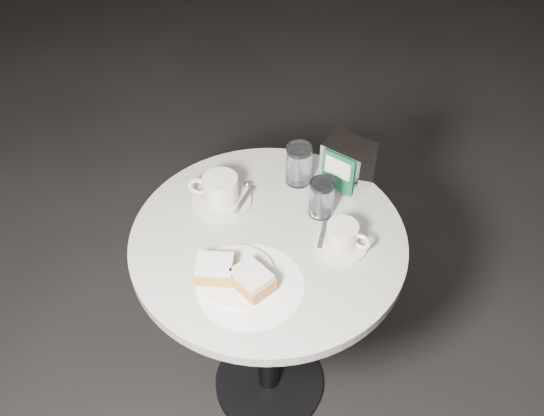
{
  "coord_description": "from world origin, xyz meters",
  "views": [
    {
      "loc": [
        0.5,
        -0.89,
        1.88
      ],
      "look_at": [
        0.0,
        0.02,
        0.83
      ],
      "focal_mm": 40.0,
      "sensor_mm": 36.0,
      "label": 1
    }
  ],
  "objects": [
    {
      "name": "water_glass_left",
      "position": [
        -0.03,
        0.22,
        0.8
      ],
      "size": [
        0.09,
        0.09,
        0.12
      ],
      "rotation": [
        0.0,
        0.0,
        0.39
      ],
      "color": "white",
      "rests_on": "cafe_table"
    },
    {
      "name": "sugar_spill",
      "position": [
        0.04,
        -0.15,
        0.75
      ],
      "size": [
        0.27,
        0.27,
        0.0
      ],
      "primitive_type": "cylinder",
      "rotation": [
        0.0,
        0.0,
        0.08
      ],
      "color": "white",
      "rests_on": "cafe_table"
    },
    {
      "name": "beignet_plate",
      "position": [
        -0.0,
        -0.16,
        0.77
      ],
      "size": [
        0.21,
        0.2,
        0.06
      ],
      "rotation": [
        0.0,
        0.0,
        0.11
      ],
      "color": "white",
      "rests_on": "cafe_table"
    },
    {
      "name": "napkin_dispenser",
      "position": [
        0.09,
        0.27,
        0.81
      ],
      "size": [
        0.13,
        0.11,
        0.14
      ],
      "rotation": [
        0.0,
        0.0,
        -0.13
      ],
      "color": "silver",
      "rests_on": "cafe_table"
    },
    {
      "name": "water_glass_right",
      "position": [
        0.08,
        0.14,
        0.8
      ],
      "size": [
        0.08,
        0.08,
        0.1
      ],
      "rotation": [
        0.0,
        0.0,
        -0.34
      ],
      "color": "silver",
      "rests_on": "cafe_table"
    },
    {
      "name": "ground",
      "position": [
        0.0,
        0.0,
        0.0
      ],
      "size": [
        7.0,
        7.0,
        0.0
      ],
      "primitive_type": "plane",
      "color": "black",
      "rests_on": "ground"
    },
    {
      "name": "coffee_cup_left",
      "position": [
        -0.17,
        0.05,
        0.78
      ],
      "size": [
        0.21,
        0.21,
        0.08
      ],
      "rotation": [
        0.0,
        0.0,
        0.36
      ],
      "color": "beige",
      "rests_on": "cafe_table"
    },
    {
      "name": "cafe_table",
      "position": [
        0.0,
        0.0,
        0.55
      ],
      "size": [
        0.7,
        0.7,
        0.74
      ],
      "color": "black",
      "rests_on": "ground"
    },
    {
      "name": "coffee_cup_right",
      "position": [
        0.17,
        0.06,
        0.78
      ],
      "size": [
        0.14,
        0.14,
        0.07
      ],
      "rotation": [
        0.0,
        0.0,
        0.01
      ],
      "color": "silver",
      "rests_on": "cafe_table"
    }
  ]
}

